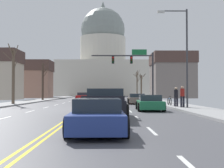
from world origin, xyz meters
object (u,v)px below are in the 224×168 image
object	(u,v)px
pedestrian_00	(176,96)
pickup_truck_near_03	(105,104)
sedan_near_00	(137,99)
sedan_oncoming_02	(92,95)
sedan_oncoming_01	(88,96)
sedan_near_04	(98,116)
bicycle_parked	(169,101)
sedan_near_02	(150,103)
sedan_oncoming_03	(93,95)
signal_gantry	(135,64)
sedan_near_01	(105,100)
sedan_oncoming_00	(83,97)
pedestrian_01	(182,95)
street_lamp_right	(183,49)

from	to	relation	value
pedestrian_00	pickup_truck_near_03	bearing A→B (deg)	-122.15
sedan_near_00	sedan_oncoming_02	size ratio (longest dim) A/B	0.98
sedan_oncoming_01	sedan_oncoming_02	bearing A→B (deg)	89.15
pickup_truck_near_03	sedan_oncoming_01	world-z (taller)	pickup_truck_near_03
sedan_near_04	sedan_oncoming_01	size ratio (longest dim) A/B	1.05
sedan_oncoming_02	bicycle_parked	xyz separation A→B (m)	(9.29, -37.83, -0.07)
pickup_truck_near_03	sedan_near_04	bearing A→B (deg)	-92.01
pickup_truck_near_03	pedestrian_00	bearing A→B (deg)	57.85
sedan_near_02	sedan_near_04	size ratio (longest dim) A/B	0.99
sedan_oncoming_01	sedan_oncoming_03	distance (m)	21.17
sedan_oncoming_01	sedan_near_04	bearing A→B (deg)	-85.58
signal_gantry	sedan_oncoming_03	distance (m)	38.51
signal_gantry	pickup_truck_near_03	xyz separation A→B (m)	(-3.56, -22.09, -4.13)
sedan_near_02	sedan_oncoming_02	size ratio (longest dim) A/B	0.94
sedan_near_01	pedestrian_00	distance (m)	6.48
sedan_oncoming_00	bicycle_parked	distance (m)	19.66
pedestrian_01	sedan_near_01	bearing A→B (deg)	149.00
sedan_near_02	bicycle_parked	world-z (taller)	sedan_near_02
signal_gantry	pickup_truck_near_03	bearing A→B (deg)	-99.15
sedan_oncoming_00	pedestrian_00	xyz separation A→B (m)	(9.57, -19.83, 0.44)
sedan_near_00	sedan_near_04	distance (m)	23.74
sedan_near_01	sedan_near_02	world-z (taller)	sedan_near_01
signal_gantry	sedan_oncoming_00	bearing A→B (deg)	135.79
sedan_oncoming_02	street_lamp_right	bearing A→B (deg)	-77.25
sedan_oncoming_01	pedestrian_01	world-z (taller)	pedestrian_01
sedan_oncoming_01	sedan_oncoming_03	world-z (taller)	sedan_oncoming_03
sedan_near_00	sedan_near_04	size ratio (longest dim) A/B	1.03
sedan_oncoming_00	sedan_near_02	bearing A→B (deg)	-73.33
sedan_near_01	sedan_near_02	xyz separation A→B (m)	(3.36, -5.54, -0.06)
sedan_oncoming_01	sedan_oncoming_03	bearing A→B (deg)	90.41
street_lamp_right	bicycle_parked	xyz separation A→B (m)	(-0.23, 4.23, -4.30)
pedestrian_01	sedan_near_04	bearing A→B (deg)	-114.70
sedan_near_01	sedan_oncoming_03	world-z (taller)	sedan_near_01
sedan_oncoming_03	pickup_truck_near_03	bearing A→B (deg)	-86.39
street_lamp_right	sedan_oncoming_02	bearing A→B (deg)	102.75
pedestrian_00	street_lamp_right	bearing A→B (deg)	-82.52
sedan_oncoming_00	sedan_oncoming_01	distance (m)	9.33
sedan_near_02	sedan_oncoming_03	size ratio (longest dim) A/B	1.02
signal_gantry	sedan_near_02	size ratio (longest dim) A/B	1.80
pedestrian_00	bicycle_parked	xyz separation A→B (m)	(-0.02, 2.64, -0.55)
street_lamp_right	sedan_oncoming_01	xyz separation A→B (m)	(-9.68, 30.75, -4.23)
sedan_near_04	pedestrian_00	world-z (taller)	pedestrian_00
pickup_truck_near_03	sedan_oncoming_03	world-z (taller)	pickup_truck_near_03
signal_gantry	sedan_oncoming_00	distance (m)	10.99
pedestrian_00	sedan_near_00	bearing A→B (deg)	106.57
sedan_oncoming_00	pedestrian_01	world-z (taller)	pedestrian_01
sedan_near_02	sedan_oncoming_01	xyz separation A→B (m)	(-6.81, 32.37, 0.02)
sedan_near_01	sedan_near_02	size ratio (longest dim) A/B	1.02
sedan_oncoming_00	bicycle_parked	size ratio (longest dim) A/B	2.45
pedestrian_00	pedestrian_01	size ratio (longest dim) A/B	0.96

